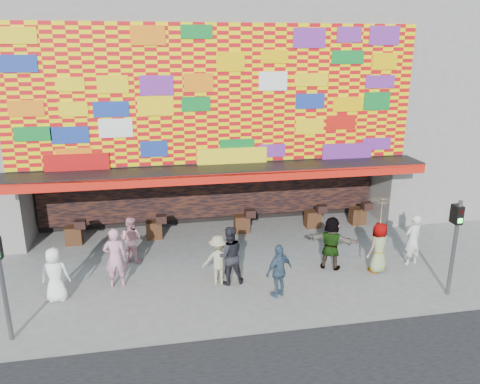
% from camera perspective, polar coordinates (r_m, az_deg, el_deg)
% --- Properties ---
extents(ground, '(90.00, 90.00, 0.00)m').
position_cam_1_polar(ground, '(14.84, -0.23, -11.72)').
color(ground, slate).
rests_on(ground, ground).
extents(shop_building, '(15.20, 9.40, 10.00)m').
position_cam_1_polar(shop_building, '(21.17, -4.36, 11.89)').
color(shop_building, gray).
rests_on(shop_building, ground).
extents(neighbor_right, '(11.00, 8.00, 12.00)m').
position_cam_1_polar(neighbor_right, '(25.86, 26.45, 12.86)').
color(neighbor_right, gray).
rests_on(neighbor_right, ground).
extents(signal_left, '(0.22, 0.20, 3.00)m').
position_cam_1_polar(signal_left, '(13.04, -27.11, -8.88)').
color(signal_left, '#59595B').
rests_on(signal_left, ground).
extents(signal_right, '(0.22, 0.20, 3.00)m').
position_cam_1_polar(signal_right, '(15.12, 24.79, -5.06)').
color(signal_right, '#59595B').
rests_on(signal_right, ground).
extents(ped_a, '(0.83, 0.57, 1.65)m').
position_cam_1_polar(ped_a, '(14.90, -21.62, -9.34)').
color(ped_a, white).
rests_on(ped_a, ground).
extents(ped_b, '(0.74, 0.52, 1.92)m').
position_cam_1_polar(ped_b, '(15.10, -14.98, -7.74)').
color(ped_b, '#CC84A1').
rests_on(ped_b, ground).
extents(ped_c, '(0.97, 0.78, 1.91)m').
position_cam_1_polar(ped_c, '(14.77, -1.33, -7.71)').
color(ped_c, black).
rests_on(ped_c, ground).
extents(ped_d, '(1.08, 0.68, 1.61)m').
position_cam_1_polar(ped_d, '(14.83, -2.66, -8.26)').
color(ped_d, tan).
rests_on(ped_d, ground).
extents(ped_e, '(1.04, 0.79, 1.64)m').
position_cam_1_polar(ped_e, '(14.14, 4.79, -9.57)').
color(ped_e, '#394E64').
rests_on(ped_e, ground).
extents(ped_f, '(1.73, 1.35, 1.83)m').
position_cam_1_polar(ped_f, '(16.04, 11.05, -6.12)').
color(ped_f, gray).
rests_on(ped_f, ground).
extents(ped_g, '(0.98, 0.82, 1.72)m').
position_cam_1_polar(ped_g, '(16.21, 16.56, -6.50)').
color(ped_g, gray).
rests_on(ped_g, ground).
extents(ped_h, '(0.74, 0.58, 1.79)m').
position_cam_1_polar(ped_h, '(17.09, 20.31, -5.49)').
color(ped_h, silver).
rests_on(ped_h, ground).
extents(ped_i, '(0.99, 0.92, 1.63)m').
position_cam_1_polar(ped_i, '(16.74, -13.16, -5.61)').
color(ped_i, pink).
rests_on(ped_i, ground).
extents(parasol, '(1.29, 1.30, 1.84)m').
position_cam_1_polar(parasol, '(15.75, 16.95, -2.21)').
color(parasol, beige).
rests_on(parasol, ground).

